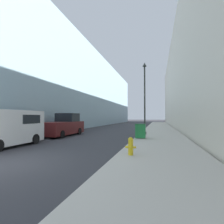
{
  "coord_description": "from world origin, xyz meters",
  "views": [
    {
      "loc": [
        5.76,
        -4.79,
        1.76
      ],
      "look_at": [
        0.1,
        16.47,
        2.34
      ],
      "focal_mm": 28.0,
      "sensor_mm": 36.0,
      "label": 1
    }
  ],
  "objects_px": {
    "pickup_truck": "(63,126)",
    "trash_bin": "(140,131)",
    "fire_hydrant": "(131,146)",
    "white_van": "(8,127)",
    "lamppost": "(145,94)"
  },
  "relations": [
    {
      "from": "fire_hydrant",
      "to": "lamppost",
      "type": "height_order",
      "value": "lamppost"
    },
    {
      "from": "fire_hydrant",
      "to": "pickup_truck",
      "type": "relative_size",
      "value": 0.14
    },
    {
      "from": "fire_hydrant",
      "to": "trash_bin",
      "type": "height_order",
      "value": "trash_bin"
    },
    {
      "from": "trash_bin",
      "to": "pickup_truck",
      "type": "relative_size",
      "value": 0.2
    },
    {
      "from": "trash_bin",
      "to": "lamppost",
      "type": "relative_size",
      "value": 0.16
    },
    {
      "from": "trash_bin",
      "to": "lamppost",
      "type": "bearing_deg",
      "value": 87.84
    },
    {
      "from": "fire_hydrant",
      "to": "white_van",
      "type": "bearing_deg",
      "value": 171.75
    },
    {
      "from": "fire_hydrant",
      "to": "trash_bin",
      "type": "distance_m",
      "value": 5.84
    },
    {
      "from": "pickup_truck",
      "to": "trash_bin",
      "type": "bearing_deg",
      "value": -11.28
    },
    {
      "from": "fire_hydrant",
      "to": "white_van",
      "type": "distance_m",
      "value": 7.53
    },
    {
      "from": "fire_hydrant",
      "to": "white_van",
      "type": "xyz_separation_m",
      "value": [
        -7.43,
        1.08,
        0.63
      ]
    },
    {
      "from": "lamppost",
      "to": "pickup_truck",
      "type": "distance_m",
      "value": 8.06
    },
    {
      "from": "trash_bin",
      "to": "lamppost",
      "type": "xyz_separation_m",
      "value": [
        0.11,
        2.87,
        3.12
      ]
    },
    {
      "from": "fire_hydrant",
      "to": "trash_bin",
      "type": "bearing_deg",
      "value": 91.64
    },
    {
      "from": "lamppost",
      "to": "white_van",
      "type": "height_order",
      "value": "lamppost"
    }
  ]
}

